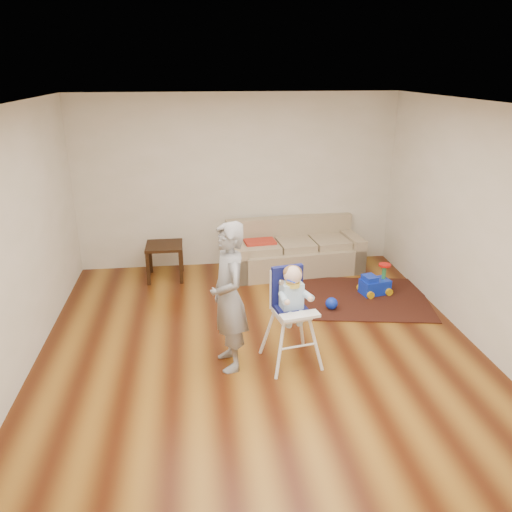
{
  "coord_description": "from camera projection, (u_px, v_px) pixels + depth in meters",
  "views": [
    {
      "loc": [
        -0.68,
        -4.92,
        3.04
      ],
      "look_at": [
        0.0,
        0.4,
        1.0
      ],
      "focal_mm": 35.0,
      "sensor_mm": 36.0,
      "label": 1
    }
  ],
  "objects": [
    {
      "name": "ride_on_toy",
      "position": [
        375.0,
        279.0,
        7.04
      ],
      "size": [
        0.45,
        0.36,
        0.43
      ],
      "primitive_type": null,
      "rotation": [
        0.0,
        0.0,
        0.22
      ],
      "color": "#1131E1",
      "rests_on": "area_rug"
    },
    {
      "name": "sofa",
      "position": [
        295.0,
        247.0,
        7.81
      ],
      "size": [
        2.13,
        1.04,
        0.8
      ],
      "rotation": [
        0.0,
        0.0,
        0.1
      ],
      "color": "tan",
      "rests_on": "ground"
    },
    {
      "name": "high_chair",
      "position": [
        292.0,
        317.0,
        5.3
      ],
      "size": [
        0.61,
        0.61,
        1.14
      ],
      "rotation": [
        0.0,
        0.0,
        0.18
      ],
      "color": "white",
      "rests_on": "ground"
    },
    {
      "name": "toy_ball",
      "position": [
        332.0,
        303.0,
        6.62
      ],
      "size": [
        0.16,
        0.16,
        0.16
      ],
      "primitive_type": "sphere",
      "color": "#1131E1",
      "rests_on": "area_rug"
    },
    {
      "name": "area_rug",
      "position": [
        359.0,
        298.0,
        6.98
      ],
      "size": [
        2.08,
        1.7,
        0.01
      ],
      "primitive_type": "cube",
      "rotation": [
        0.0,
        0.0,
        -0.17
      ],
      "color": "black",
      "rests_on": "ground"
    },
    {
      "name": "ground",
      "position": [
        260.0,
        350.0,
        5.72
      ],
      "size": [
        5.5,
        5.5,
        0.0
      ],
      "primitive_type": "plane",
      "color": "#441B09",
      "rests_on": "ground"
    },
    {
      "name": "room_envelope",
      "position": [
        255.0,
        179.0,
        5.54
      ],
      "size": [
        5.04,
        5.52,
        2.72
      ],
      "color": "beige",
      "rests_on": "ground"
    },
    {
      "name": "adult",
      "position": [
        229.0,
        297.0,
        5.15
      ],
      "size": [
        0.49,
        0.65,
        1.61
      ],
      "primitive_type": "imported",
      "rotation": [
        0.0,
        0.0,
        -1.37
      ],
      "color": "gray",
      "rests_on": "ground"
    },
    {
      "name": "side_table",
      "position": [
        165.0,
        261.0,
        7.58
      ],
      "size": [
        0.54,
        0.54,
        0.54
      ],
      "primitive_type": null,
      "color": "black",
      "rests_on": "ground"
    }
  ]
}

